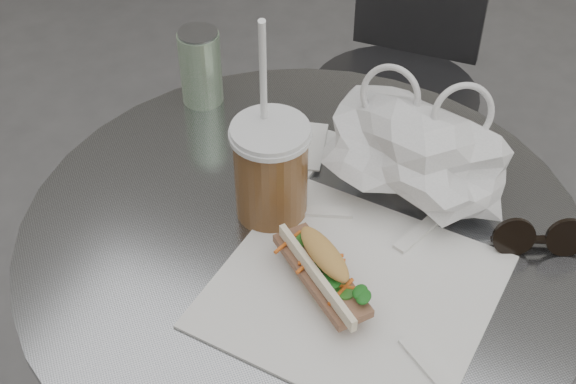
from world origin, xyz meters
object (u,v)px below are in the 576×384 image
at_px(banh_mi, 322,270).
at_px(drink_can, 201,67).
at_px(cafe_table, 301,353).
at_px(chair_far, 394,129).
at_px(sunglasses, 539,239).
at_px(iced_coffee, 271,169).

xyz_separation_m(banh_mi, drink_can, (-0.32, 0.29, 0.03)).
bearing_deg(banh_mi, cafe_table, 163.62).
bearing_deg(chair_far, sunglasses, 116.02).
bearing_deg(drink_can, cafe_table, -38.04).
xyz_separation_m(chair_far, drink_can, (-0.17, -0.57, 0.48)).
relative_size(iced_coffee, drink_can, 2.49).
distance_m(iced_coffee, drink_can, 0.28).
relative_size(cafe_table, sunglasses, 6.35).
bearing_deg(sunglasses, chair_far, 95.75).
height_order(chair_far, drink_can, drink_can).
distance_m(banh_mi, sunglasses, 0.29).
distance_m(banh_mi, iced_coffee, 0.16).
height_order(iced_coffee, sunglasses, iced_coffee).
distance_m(cafe_table, drink_can, 0.47).
relative_size(chair_far, iced_coffee, 2.32).
relative_size(sunglasses, drink_can, 0.97).
bearing_deg(sunglasses, cafe_table, 174.03).
distance_m(cafe_table, sunglasses, 0.42).
bearing_deg(cafe_table, chair_far, 96.89).
bearing_deg(iced_coffee, sunglasses, 11.82).
bearing_deg(cafe_table, iced_coffee, 160.94).
bearing_deg(sunglasses, drink_can, 144.86).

